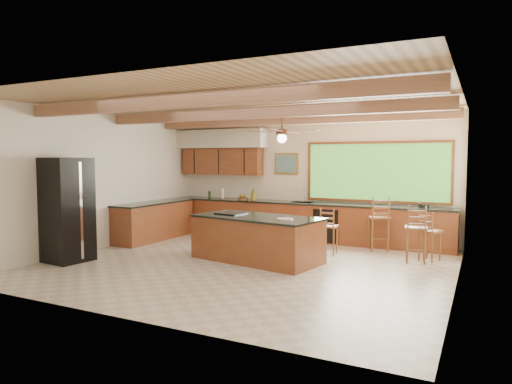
% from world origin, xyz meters
% --- Properties ---
extents(ground, '(7.20, 7.20, 0.00)m').
position_xyz_m(ground, '(0.00, 0.00, 0.00)').
color(ground, beige).
rests_on(ground, ground).
extents(room_shell, '(7.27, 6.54, 3.02)m').
position_xyz_m(room_shell, '(-0.17, 0.65, 2.21)').
color(room_shell, '#F1E5D0').
rests_on(room_shell, ground).
extents(counter_run, '(7.12, 3.10, 1.25)m').
position_xyz_m(counter_run, '(-0.82, 2.52, 0.46)').
color(counter_run, brown).
rests_on(counter_run, ground).
extents(island, '(2.64, 1.58, 0.88)m').
position_xyz_m(island, '(0.03, 0.39, 0.43)').
color(island, brown).
rests_on(island, ground).
extents(refrigerator, '(0.85, 0.83, 2.00)m').
position_xyz_m(refrigerator, '(-3.22, -1.30, 1.00)').
color(refrigerator, black).
rests_on(refrigerator, ground).
extents(bar_stool_a, '(0.36, 0.36, 0.96)m').
position_xyz_m(bar_stool_a, '(1.09, 1.55, 0.57)').
color(bar_stool_a, brown).
rests_on(bar_stool_a, ground).
extents(bar_stool_b, '(0.56, 0.57, 1.19)m').
position_xyz_m(bar_stool_b, '(1.93, 2.39, 0.70)').
color(bar_stool_b, brown).
rests_on(bar_stool_b, ground).
extents(bar_stool_c, '(0.46, 0.46, 0.97)m').
position_xyz_m(bar_stool_c, '(3.04, 1.80, 0.57)').
color(bar_stool_c, brown).
rests_on(bar_stool_c, ground).
extents(bar_stool_d, '(0.45, 0.45, 1.10)m').
position_xyz_m(bar_stool_d, '(2.81, 1.54, 0.65)').
color(bar_stool_d, brown).
rests_on(bar_stool_d, ground).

